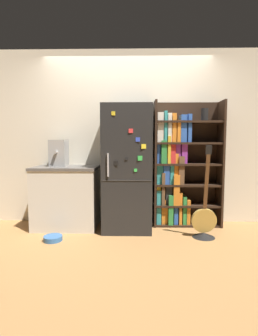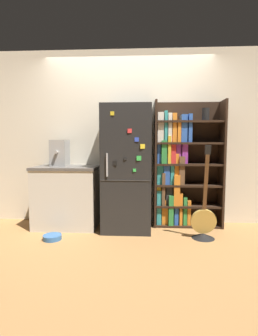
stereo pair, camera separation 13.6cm
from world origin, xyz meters
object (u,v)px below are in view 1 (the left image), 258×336
at_px(refrigerator, 127,168).
at_px(espresso_machine, 59,153).
at_px(bookshelf, 178,168).
at_px(guitar, 204,224).
at_px(pet_bowl, 53,238).

xyz_separation_m(refrigerator, espresso_machine, (-0.99, 0.09, 0.21)).
height_order(bookshelf, espresso_machine, bookshelf).
distance_m(espresso_machine, guitar, 2.23).
xyz_separation_m(refrigerator, pet_bowl, (-0.91, -0.51, -0.83)).
distance_m(refrigerator, guitar, 1.26).
bearing_deg(bookshelf, espresso_machine, -176.56).
relative_size(espresso_machine, pet_bowl, 1.62).
bearing_deg(refrigerator, pet_bowl, -150.67).
bearing_deg(guitar, refrigerator, 160.23).
relative_size(refrigerator, espresso_machine, 4.56).
distance_m(guitar, pet_bowl, 1.92).
bearing_deg(pet_bowl, bookshelf, 23.23).
distance_m(bookshelf, guitar, 0.91).
xyz_separation_m(espresso_machine, pet_bowl, (0.07, -0.61, -1.04)).
bearing_deg(refrigerator, guitar, -19.77).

